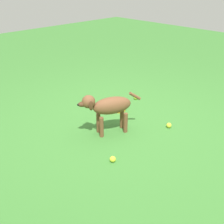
% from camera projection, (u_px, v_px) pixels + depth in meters
% --- Properties ---
extents(ground, '(14.00, 14.00, 0.00)m').
position_uv_depth(ground, '(121.00, 125.00, 3.66)').
color(ground, '#38722D').
extents(dog, '(0.75, 0.40, 0.55)m').
position_uv_depth(dog, '(108.00, 107.00, 3.33)').
color(dog, brown).
rests_on(dog, ground).
extents(tennis_ball_0, '(0.07, 0.07, 0.07)m').
position_uv_depth(tennis_ball_0, '(136.00, 97.00, 4.39)').
color(tennis_ball_0, '#C5E537').
rests_on(tennis_ball_0, ground).
extents(tennis_ball_1, '(0.07, 0.07, 0.07)m').
position_uv_depth(tennis_ball_1, '(169.00, 125.00, 3.59)').
color(tennis_ball_1, '#C8D331').
rests_on(tennis_ball_1, ground).
extents(tennis_ball_2, '(0.07, 0.07, 0.07)m').
position_uv_depth(tennis_ball_2, '(113.00, 159.00, 2.94)').
color(tennis_ball_2, '#CCD62F').
rests_on(tennis_ball_2, ground).
extents(water_bowl, '(0.22, 0.22, 0.06)m').
position_uv_depth(water_bowl, '(118.00, 108.00, 4.05)').
color(water_bowl, orange).
rests_on(water_bowl, ground).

